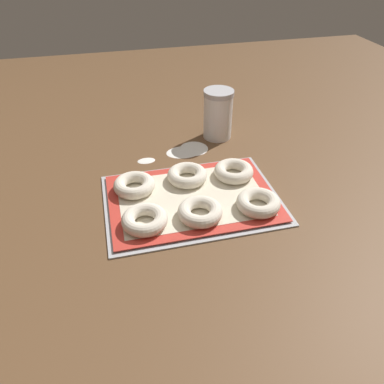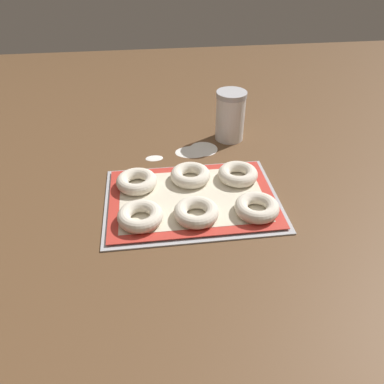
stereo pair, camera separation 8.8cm
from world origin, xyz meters
The scene contains 13 objects.
ground_plane centered at (0.00, 0.00, 0.00)m, with size 2.80×2.80×0.00m, color brown.
baking_tray centered at (0.01, 0.01, 0.00)m, with size 0.45×0.32×0.01m.
baking_mat centered at (0.01, 0.01, 0.01)m, with size 0.43×0.30×0.00m.
bagel_front_left centered at (-0.13, -0.07, 0.03)m, with size 0.11×0.11×0.03m.
bagel_front_center centered at (0.01, -0.07, 0.03)m, with size 0.11×0.11×0.03m.
bagel_front_right centered at (0.16, -0.07, 0.03)m, with size 0.11×0.11×0.03m.
bagel_back_left centered at (-0.13, 0.08, 0.03)m, with size 0.11×0.11×0.03m.
bagel_back_center centered at (0.01, 0.09, 0.03)m, with size 0.11×0.11×0.03m.
bagel_back_right centered at (0.14, 0.08, 0.03)m, with size 0.11×0.11×0.03m.
flour_canister centered at (0.17, 0.33, 0.08)m, with size 0.10×0.10×0.16m.
flour_patch_near centered at (-0.08, 0.23, 0.00)m, with size 0.05×0.03×0.00m.
flour_patch_far centered at (0.04, 0.26, 0.00)m, with size 0.11×0.08×0.00m.
flour_patch_side centered at (0.08, 0.27, 0.00)m, with size 0.09×0.09×0.00m.
Camera 2 is at (-0.09, -0.76, 0.60)m, focal length 35.00 mm.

